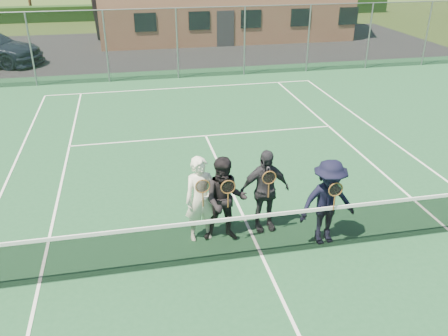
{
  "coord_description": "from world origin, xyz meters",
  "views": [
    {
      "loc": [
        -2.26,
        -7.24,
        5.54
      ],
      "look_at": [
        -0.43,
        1.5,
        1.25
      ],
      "focal_mm": 38.0,
      "sensor_mm": 36.0,
      "label": 1
    }
  ],
  "objects_px": {
    "player_c": "(265,191)",
    "player_a": "(201,199)",
    "player_d": "(328,202)",
    "tennis_net": "(263,233)",
    "player_b": "(225,200)"
  },
  "relations": [
    {
      "from": "player_c",
      "to": "player_a",
      "type": "bearing_deg",
      "value": -175.99
    },
    {
      "from": "player_c",
      "to": "player_d",
      "type": "relative_size",
      "value": 1.0
    },
    {
      "from": "tennis_net",
      "to": "player_a",
      "type": "height_order",
      "value": "player_a"
    },
    {
      "from": "tennis_net",
      "to": "player_b",
      "type": "distance_m",
      "value": 1.01
    },
    {
      "from": "player_a",
      "to": "player_b",
      "type": "bearing_deg",
      "value": -14.96
    },
    {
      "from": "tennis_net",
      "to": "player_a",
      "type": "distance_m",
      "value": 1.4
    },
    {
      "from": "player_b",
      "to": "player_c",
      "type": "distance_m",
      "value": 0.9
    },
    {
      "from": "player_b",
      "to": "player_d",
      "type": "xyz_separation_m",
      "value": [
        1.95,
        -0.51,
        -0.0
      ]
    },
    {
      "from": "player_a",
      "to": "tennis_net",
      "type": "bearing_deg",
      "value": -39.75
    },
    {
      "from": "player_b",
      "to": "player_c",
      "type": "xyz_separation_m",
      "value": [
        0.87,
        0.22,
        0.0
      ]
    },
    {
      "from": "player_b",
      "to": "player_c",
      "type": "bearing_deg",
      "value": 14.05
    },
    {
      "from": "player_a",
      "to": "player_c",
      "type": "relative_size",
      "value": 1.0
    },
    {
      "from": "tennis_net",
      "to": "player_b",
      "type": "bearing_deg",
      "value": 127.74
    },
    {
      "from": "player_c",
      "to": "tennis_net",
      "type": "bearing_deg",
      "value": -107.47
    },
    {
      "from": "tennis_net",
      "to": "player_b",
      "type": "relative_size",
      "value": 6.49
    }
  ]
}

